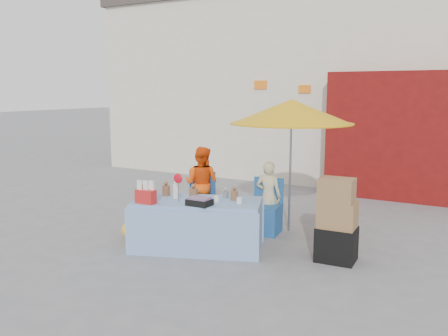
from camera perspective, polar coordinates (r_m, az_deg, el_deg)
The scene contains 10 objects.
ground at distance 7.27m, azimuth -2.23°, elevation -8.49°, with size 80.00×80.00×0.00m, color slate.
backdrop at distance 13.79m, azimuth 16.61°, elevation 12.62°, with size 14.00×8.00×7.80m.
market_table at distance 6.75m, azimuth -3.29°, elevation -6.73°, with size 2.00×1.43×1.10m.
chair_left at distance 8.10m, azimuth -3.22°, elevation -4.75°, with size 0.53×0.53×0.85m.
chair_right at distance 7.52m, azimuth 4.89°, elevation -5.88°, with size 0.53×0.53×0.85m.
vendor_orange at distance 8.12m, azimuth -2.72°, elevation -1.91°, with size 0.62×0.49×1.28m, color #FF520D.
vendor_beige at distance 7.56m, azimuth 5.36°, elevation -3.40°, with size 0.41×0.27×1.13m, color beige.
umbrella at distance 7.41m, azimuth 8.12°, elevation 6.67°, with size 1.90×1.90×2.09m.
box_stack at distance 6.39m, azimuth 13.41°, elevation -6.48°, with size 0.52×0.43×1.11m.
tarp_bundle at distance 7.26m, azimuth -9.73°, elevation -7.34°, with size 0.70×0.56×0.31m, color yellow.
Camera 1 is at (3.63, -5.89, 2.23)m, focal length 38.00 mm.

